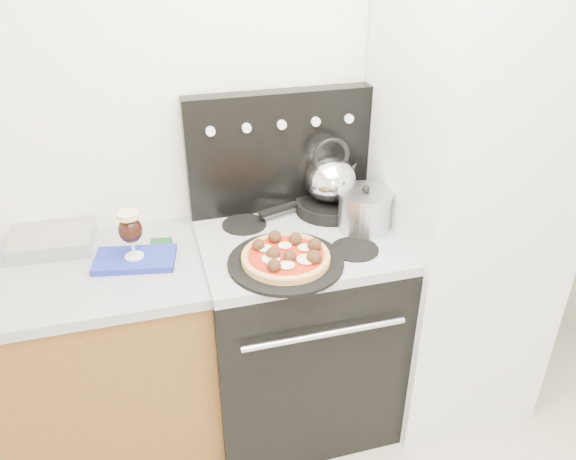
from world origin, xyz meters
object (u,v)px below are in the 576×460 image
object	(u,v)px
stove_body	(296,333)
skillet	(329,206)
tea_kettle	(330,175)
pizza_pan	(286,262)
oven_mitt	(135,260)
base_cabinet	(23,380)
beer_glass	(131,235)
stock_pot	(364,211)
fridge	(462,211)
pizza	(286,255)

from	to	relation	value
stove_body	skillet	bearing A→B (deg)	42.10
stove_body	skillet	xyz separation A→B (m)	(0.19, 0.17, 0.51)
tea_kettle	stove_body	bearing A→B (deg)	-132.63
stove_body	pizza_pan	xyz separation A→B (m)	(-0.09, -0.17, 0.49)
oven_mitt	base_cabinet	bearing A→B (deg)	178.71
base_cabinet	beer_glass	xyz separation A→B (m)	(0.49, -0.01, 0.59)
tea_kettle	oven_mitt	bearing A→B (deg)	-163.69
oven_mitt	stock_pot	xyz separation A→B (m)	(0.89, -0.01, 0.08)
skillet	tea_kettle	world-z (taller)	tea_kettle
skillet	stove_body	bearing A→B (deg)	-137.90
base_cabinet	pizza_pan	bearing A→B (deg)	-11.07
stock_pot	skillet	bearing A→B (deg)	116.63
beer_glass	oven_mitt	bearing A→B (deg)	0.00
beer_glass	skillet	xyz separation A→B (m)	(0.81, 0.16, -0.07)
stove_body	base_cabinet	bearing A→B (deg)	178.70
fridge	beer_glass	distance (m)	1.32
stove_body	pizza	distance (m)	0.55
stove_body	pizza_pan	world-z (taller)	pizza_pan
stock_pot	beer_glass	bearing A→B (deg)	179.12
fridge	stock_pot	bearing A→B (deg)	176.58
base_cabinet	fridge	size ratio (longest dim) A/B	0.76
tea_kettle	pizza_pan	bearing A→B (deg)	-124.30
base_cabinet	stove_body	distance (m)	1.11
pizza_pan	skillet	size ratio (longest dim) A/B	1.49
pizza_pan	pizza	xyz separation A→B (m)	(0.00, 0.00, 0.03)
oven_mitt	tea_kettle	world-z (taller)	tea_kettle
base_cabinet	stock_pot	xyz separation A→B (m)	(1.38, -0.02, 0.57)
pizza_pan	tea_kettle	xyz separation A→B (m)	(0.28, 0.34, 0.16)
pizza_pan	base_cabinet	bearing A→B (deg)	168.93
pizza_pan	stock_pot	xyz separation A→B (m)	(0.37, 0.17, 0.07)
pizza	stock_pot	distance (m)	0.41
pizza	stock_pot	bearing A→B (deg)	25.04
base_cabinet	fridge	bearing A→B (deg)	-1.59
stove_body	oven_mitt	distance (m)	0.78
beer_glass	tea_kettle	world-z (taller)	tea_kettle
fridge	beer_glass	size ratio (longest dim) A/B	10.19
tea_kettle	pizza	bearing A→B (deg)	-124.30
base_cabinet	beer_glass	size ratio (longest dim) A/B	7.78
stove_body	skillet	size ratio (longest dim) A/B	3.13
pizza_pan	stove_body	bearing A→B (deg)	61.30
beer_glass	pizza_pan	world-z (taller)	beer_glass
pizza	skillet	bearing A→B (deg)	50.44
oven_mitt	pizza	size ratio (longest dim) A/B	0.91
fridge	skillet	world-z (taller)	fridge
fridge	pizza_pan	distance (m)	0.81
base_cabinet	pizza	xyz separation A→B (m)	(1.01, -0.20, 0.53)
beer_glass	pizza_pan	size ratio (longest dim) A/B	0.44
pizza	stove_body	bearing A→B (deg)	61.30
oven_mitt	skillet	distance (m)	0.82
stove_body	stock_pot	bearing A→B (deg)	0.07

